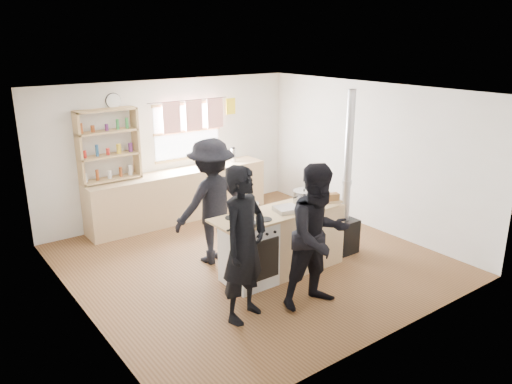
% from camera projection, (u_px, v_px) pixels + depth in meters
% --- Properties ---
extents(ground, '(5.00, 5.00, 0.01)m').
position_uv_depth(ground, '(252.00, 261.00, 7.49)').
color(ground, brown).
rests_on(ground, ground).
extents(back_counter, '(3.40, 0.55, 0.90)m').
position_uv_depth(back_counter, '(180.00, 195.00, 9.06)').
color(back_counter, tan).
rests_on(back_counter, ground).
extents(shelving_unit, '(1.00, 0.28, 1.20)m').
position_uv_depth(shelving_unit, '(108.00, 145.00, 8.15)').
color(shelving_unit, tan).
rests_on(shelving_unit, back_counter).
extents(thermos, '(0.10, 0.10, 0.26)m').
position_uv_depth(thermos, '(233.00, 155.00, 9.55)').
color(thermos, silver).
rests_on(thermos, back_counter).
extents(cooking_island, '(1.97, 0.64, 0.93)m').
position_uv_depth(cooking_island, '(283.00, 241.00, 7.01)').
color(cooking_island, white).
rests_on(cooking_island, ground).
extents(skillet_greens, '(0.30, 0.30, 0.05)m').
position_uv_depth(skillet_greens, '(246.00, 224.00, 6.28)').
color(skillet_greens, black).
rests_on(skillet_greens, cooking_island).
extents(roast_tray, '(0.37, 0.34, 0.06)m').
position_uv_depth(roast_tray, '(287.00, 209.00, 6.80)').
color(roast_tray, silver).
rests_on(roast_tray, cooking_island).
extents(stockpot_stove, '(0.21, 0.21, 0.18)m').
position_uv_depth(stockpot_stove, '(251.00, 208.00, 6.69)').
color(stockpot_stove, '#B5B5B7').
rests_on(stockpot_stove, cooking_island).
extents(stockpot_counter, '(0.32, 0.32, 0.23)m').
position_uv_depth(stockpot_counter, '(304.00, 198.00, 7.05)').
color(stockpot_counter, '#B0B0B3').
rests_on(stockpot_counter, cooking_island).
extents(bread_board, '(0.33, 0.28, 0.12)m').
position_uv_depth(bread_board, '(331.00, 198.00, 7.20)').
color(bread_board, tan).
rests_on(bread_board, cooking_island).
extents(flue_heater, '(0.35, 0.35, 2.50)m').
position_uv_depth(flue_heater, '(345.00, 212.00, 7.60)').
color(flue_heater, black).
rests_on(flue_heater, ground).
extents(person_near_left, '(0.79, 0.65, 1.87)m').
position_uv_depth(person_near_left, '(244.00, 244.00, 5.72)').
color(person_near_left, black).
rests_on(person_near_left, ground).
extents(person_near_right, '(0.95, 0.78, 1.82)m').
position_uv_depth(person_near_right, '(319.00, 236.00, 6.02)').
color(person_near_right, black).
rests_on(person_near_right, ground).
extents(person_far, '(1.25, 0.79, 1.85)m').
position_uv_depth(person_far, '(212.00, 201.00, 7.24)').
color(person_far, black).
rests_on(person_far, ground).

